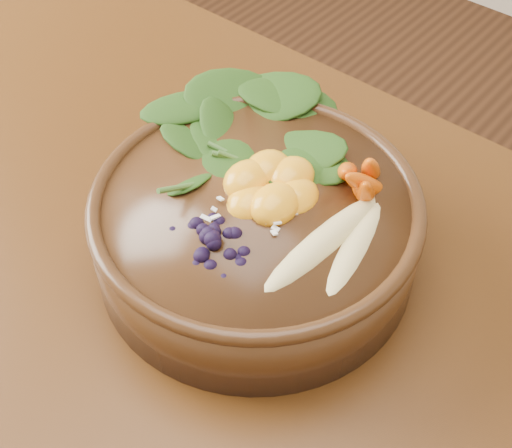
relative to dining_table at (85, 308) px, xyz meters
The scene contains 8 objects.
dining_table is the anchor object (origin of this frame).
stoneware_bowl 0.24m from the dining_table, 38.59° to the left, with size 0.32×0.32×0.09m, color #432712.
kale_heap 0.30m from the dining_table, 61.44° to the left, with size 0.21×0.19×0.05m, color #284E15, non-canonical shape.
carrot_cluster 0.37m from the dining_table, 44.81° to the left, with size 0.07×0.07×0.09m, color #DD5B06, non-canonical shape.
banana_halves 0.34m from the dining_table, 27.30° to the left, with size 0.08×0.18×0.03m.
mandarin_cluster 0.29m from the dining_table, 42.49° to the left, with size 0.09×0.10×0.04m, color #FCA216, non-canonical shape.
blueberry_pile 0.26m from the dining_table, 19.46° to the left, with size 0.15×0.11×0.04m, color black, non-canonical shape.
coconut_flakes 0.26m from the dining_table, 32.73° to the left, with size 0.10×0.08×0.01m, color white, non-canonical shape.
Camera 1 is at (0.46, -0.24, 1.32)m, focal length 50.00 mm.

